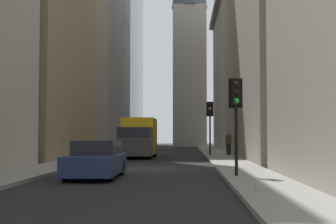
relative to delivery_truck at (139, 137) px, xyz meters
The scene contains 12 objects.
ground_plane 10.73m from the delivery_truck, behind, with size 135.00×135.00×0.00m, color black.
sidewalk_right 11.07m from the delivery_truck, 163.61° to the left, with size 90.00×2.20×0.14m, color gray.
sidewalk_left 12.16m from the delivery_truck, 150.75° to the right, with size 90.00×2.20×0.14m, color gray.
building_left_far 24.17m from the delivery_truck, 31.50° to the right, with size 19.10×10.50×18.10m.
building_right_far 22.70m from the delivery_truck, 26.52° to the left, with size 13.26×10.00×21.99m.
church_spire 38.69m from the delivery_truck, ahead, with size 5.23×5.23×35.68m.
delivery_truck is the anchor object (origin of this frame).
sedan_navy 15.86m from the delivery_truck, behind, with size 4.30×1.78×1.42m.
traffic_light_foreground 17.11m from the delivery_truck, 161.98° to the right, with size 0.43×0.52×3.61m.
traffic_light_midblock 5.63m from the delivery_truck, 73.84° to the right, with size 0.43×0.52×3.99m.
pedestrian 6.82m from the delivery_truck, 74.90° to the right, with size 0.26×0.44×1.74m.
discarded_bottle 21.68m from the delivery_truck, 165.81° to the right, with size 0.07×0.07×0.27m.
Camera 1 is at (-23.17, -2.05, 1.64)m, focal length 50.46 mm.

